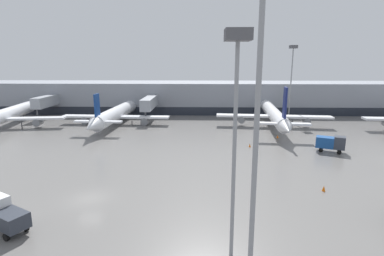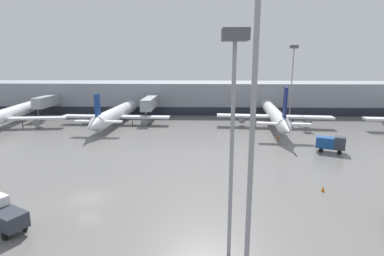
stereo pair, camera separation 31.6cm
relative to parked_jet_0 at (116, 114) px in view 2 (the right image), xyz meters
name	(u,v)px [view 2 (the right image)]	position (x,y,z in m)	size (l,w,h in m)	color
ground_plane	(88,198)	(8.25, -40.83, -2.52)	(320.00, 320.00, 0.00)	slate
terminal_building	(160,97)	(8.15, 21.05, 1.97)	(160.00, 29.77, 9.00)	gray
parked_jet_0	(116,114)	(0.00, 0.00, 0.00)	(26.50, 34.59, 8.70)	silver
parked_jet_1	(274,114)	(38.07, -1.87, 0.56)	(26.85, 37.35, 10.46)	white
parked_jet_3	(3,116)	(-24.77, -5.37, 0.31)	(28.04, 38.64, 8.81)	silver
service_truck_0	(331,143)	(43.03, -21.94, -0.87)	(4.92, 3.55, 2.84)	#19478C
service_truck_1	(3,214)	(3.03, -47.49, -0.94)	(5.00, 3.93, 2.99)	#2D333D
traffic_cone_2	(323,189)	(35.53, -38.07, -2.18)	(0.41, 0.41, 0.67)	orange
traffic_cone_3	(278,137)	(36.56, -12.29, -2.24)	(0.46, 0.46, 0.55)	orange
traffic_cone_4	(250,145)	(29.79, -19.23, -2.17)	(0.37, 0.37, 0.69)	orange
apron_light_mast_2	(293,62)	(44.53, 7.93, 12.58)	(1.80, 1.80, 19.26)	gray
apron_light_mast_3	(234,82)	(23.24, -50.54, 11.23)	(1.80, 1.80, 17.30)	gray
apron_light_mast_4	(257,15)	(23.72, -56.03, 14.86)	(1.80, 1.80, 22.67)	gray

